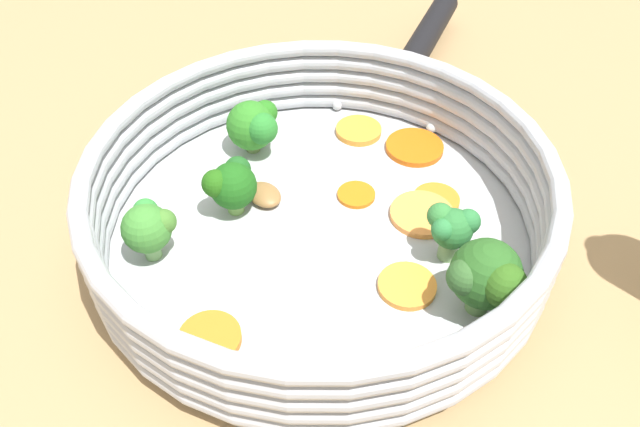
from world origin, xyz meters
TOP-DOWN VIEW (x-y plane):
  - ground_plane at (0.00, 0.00)m, footprint 4.00×4.00m
  - skillet at (0.00, 0.00)m, footprint 0.31×0.31m
  - skillet_rim_wall at (0.00, 0.00)m, footprint 0.32×0.32m
  - skillet_handle at (0.24, -0.07)m, footprint 0.20×0.08m
  - skillet_rivet_left at (0.12, -0.08)m, footprint 0.01×0.01m
  - skillet_rivet_right at (0.15, 0.00)m, footprint 0.01×0.01m
  - carrot_slice_0 at (0.10, -0.07)m, footprint 0.06×0.06m
  - carrot_slice_1 at (0.04, -0.02)m, footprint 0.04×0.04m
  - carrot_slice_2 at (0.12, -0.02)m, footprint 0.05×0.05m
  - carrot_slice_3 at (0.04, -0.08)m, footprint 0.05×0.05m
  - carrot_slice_4 at (0.02, -0.07)m, footprint 0.07×0.07m
  - carrot_slice_5 at (-0.05, -0.06)m, footprint 0.05×0.05m
  - carrot_slice_6 at (-0.10, 0.06)m, footprint 0.05×0.05m
  - broccoli_floret_0 at (-0.04, 0.11)m, footprint 0.04×0.04m
  - broccoli_floret_1 at (0.01, 0.07)m, footprint 0.04×0.04m
  - broccoli_floret_2 at (-0.06, -0.11)m, footprint 0.05×0.05m
  - broccoli_floret_3 at (-0.02, -0.09)m, footprint 0.03×0.04m
  - broccoli_floret_4 at (0.08, 0.06)m, footprint 0.04×0.04m
  - mushroom_piece_0 at (0.03, 0.04)m, footprint 0.04×0.04m

SIDE VIEW (x-z plane):
  - ground_plane at x=0.00m, z-range 0.00..0.00m
  - skillet at x=0.00m, z-range 0.00..0.01m
  - carrot_slice_1 at x=0.04m, z-range 0.01..0.01m
  - carrot_slice_3 at x=0.04m, z-range 0.01..0.01m
  - carrot_slice_5 at x=-0.05m, z-range 0.01..0.01m
  - carrot_slice_4 at x=0.02m, z-range 0.01..0.02m
  - carrot_slice_0 at x=0.10m, z-range 0.01..0.02m
  - carrot_slice_2 at x=0.12m, z-range 0.01..0.02m
  - carrot_slice_6 at x=-0.10m, z-range 0.01..0.02m
  - skillet_rivet_left at x=0.12m, z-range 0.01..0.02m
  - skillet_rivet_right at x=0.15m, z-range 0.01..0.02m
  - mushroom_piece_0 at x=0.03m, z-range 0.01..0.02m
  - skillet_handle at x=0.24m, z-range 0.01..0.04m
  - broccoli_floret_1 at x=0.01m, z-range 0.02..0.06m
  - broccoli_floret_4 at x=0.08m, z-range 0.01..0.06m
  - broccoli_floret_0 at x=-0.04m, z-range 0.02..0.06m
  - broccoli_floret_3 at x=-0.02m, z-range 0.02..0.06m
  - skillet_rim_wall at x=0.00m, z-range 0.01..0.07m
  - broccoli_floret_2 at x=-0.06m, z-range 0.02..0.07m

